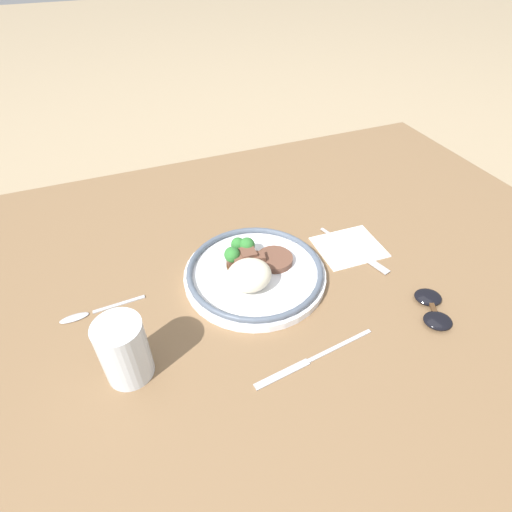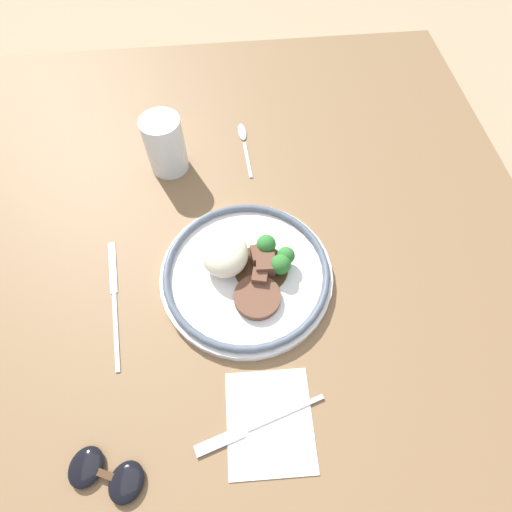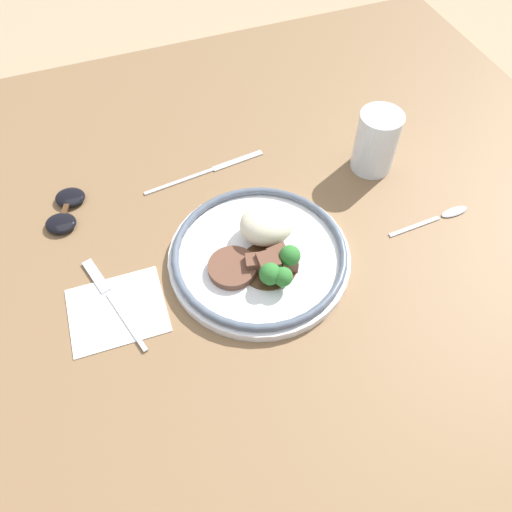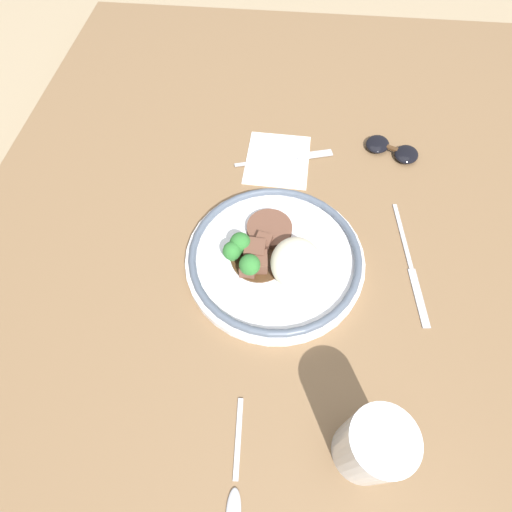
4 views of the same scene
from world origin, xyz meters
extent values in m
plane|color=#998466|center=(0.00, 0.00, 0.00)|extent=(8.00, 8.00, 0.00)
cube|color=brown|center=(0.00, 0.00, 0.02)|extent=(1.46, 1.19, 0.04)
cube|color=white|center=(-0.18, -0.06, 0.04)|extent=(0.14, 0.12, 0.00)
cylinder|color=white|center=(0.05, -0.05, 0.05)|extent=(0.29, 0.29, 0.02)
torus|color=#4C5666|center=(0.05, -0.05, 0.06)|extent=(0.28, 0.28, 0.01)
ellipsoid|color=beige|center=(0.07, -0.02, 0.08)|extent=(0.09, 0.08, 0.06)
cylinder|color=brown|center=(0.00, -0.07, 0.06)|extent=(0.08, 0.08, 0.01)
cylinder|color=#472D19|center=(0.05, -0.08, 0.06)|extent=(0.09, 0.09, 0.00)
cube|color=brown|center=(0.05, -0.08, 0.07)|extent=(0.03, 0.03, 0.03)
cube|color=brown|center=(0.05, -0.09, 0.07)|extent=(0.02, 0.02, 0.02)
cube|color=brown|center=(0.07, -0.08, 0.07)|extent=(0.03, 0.03, 0.03)
cube|color=brown|center=(0.08, -0.09, 0.07)|extent=(0.03, 0.03, 0.02)
cube|color=brown|center=(0.05, -0.09, 0.07)|extent=(0.03, 0.03, 0.02)
cube|color=brown|center=(0.03, -0.07, 0.07)|extent=(0.03, 0.03, 0.02)
cylinder|color=#5B8E47|center=(0.06, -0.12, 0.06)|extent=(0.01, 0.01, 0.01)
sphere|color=#2D702D|center=(0.06, -0.12, 0.08)|extent=(0.03, 0.03, 0.03)
cylinder|color=#5B8E47|center=(0.08, -0.09, 0.06)|extent=(0.01, 0.01, 0.02)
sphere|color=#2D702D|center=(0.08, -0.09, 0.08)|extent=(0.03, 0.03, 0.03)
cylinder|color=#5B8E47|center=(0.04, -0.11, 0.06)|extent=(0.01, 0.01, 0.01)
sphere|color=#2D702D|center=(0.04, -0.11, 0.08)|extent=(0.03, 0.03, 0.03)
cylinder|color=yellow|center=(0.32, 0.08, 0.08)|extent=(0.07, 0.07, 0.08)
cylinder|color=silver|center=(0.32, 0.08, 0.10)|extent=(0.08, 0.08, 0.11)
cube|color=#ADADB2|center=(-0.17, -0.09, 0.04)|extent=(0.04, 0.12, 0.00)
cube|color=#ADADB2|center=(-0.20, 0.01, 0.04)|extent=(0.04, 0.07, 0.00)
cube|color=#ADADB2|center=(-0.02, 0.16, 0.04)|extent=(0.14, 0.02, 0.00)
cube|color=#ADADB2|center=(0.09, 0.17, 0.04)|extent=(0.10, 0.02, 0.00)
cube|color=#ADADB2|center=(0.32, -0.08, 0.04)|extent=(0.10, 0.01, 0.00)
ellipsoid|color=#ADADB2|center=(0.40, -0.08, 0.04)|extent=(0.05, 0.02, 0.01)
ellipsoid|color=black|center=(-0.24, 0.13, 0.05)|extent=(0.07, 0.06, 0.02)
ellipsoid|color=black|center=(-0.21, 0.18, 0.05)|extent=(0.07, 0.06, 0.02)
cube|color=#472D19|center=(-0.22, 0.16, 0.05)|extent=(0.02, 0.02, 0.00)
camera|label=1|loc=(0.27, 0.49, 0.61)|focal=28.00mm
camera|label=2|loc=(-0.26, -0.04, 0.64)|focal=28.00mm
camera|label=3|loc=(-0.12, -0.48, 0.69)|focal=35.00mm
camera|label=4|loc=(0.39, -0.05, 0.60)|focal=28.00mm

